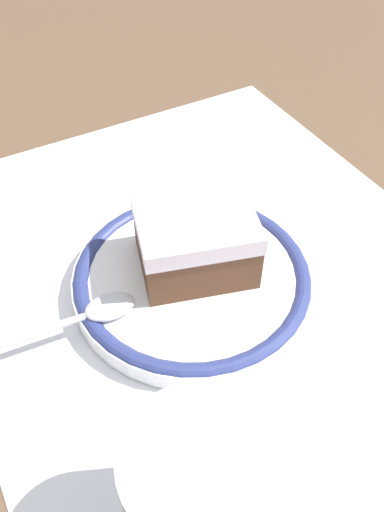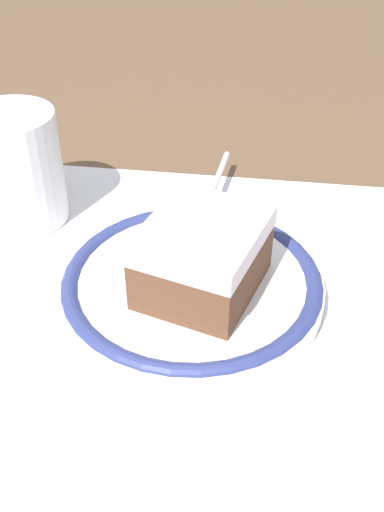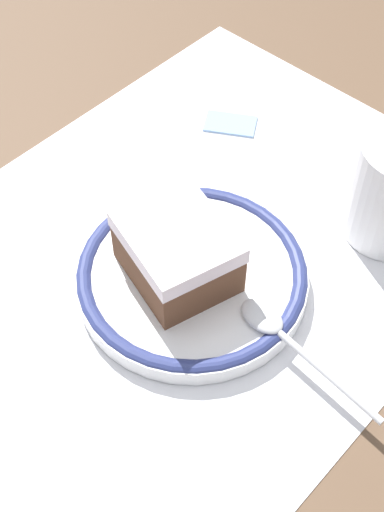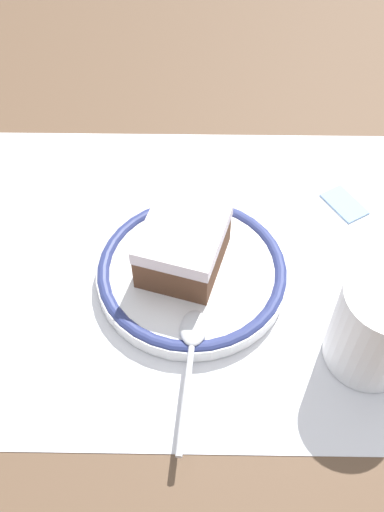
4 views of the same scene
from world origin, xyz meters
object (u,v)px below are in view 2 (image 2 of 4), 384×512
cake_slice (203,257)px  plate (192,284)px  spoon (206,207)px  cup (16,175)px

cake_slice → plate: bearing=-42.2°
plate → spoon: bearing=-89.3°
spoon → plate: bearing=90.7°
plate → cup: cup is taller
plate → cup: bearing=-27.5°
plate → cake_slice: cake_slice is taller
spoon → cup: (0.16, 0.01, 0.02)m
plate → spoon: size_ratio=1.39×
cup → spoon: bearing=-178.0°
cake_slice → cup: cup is taller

